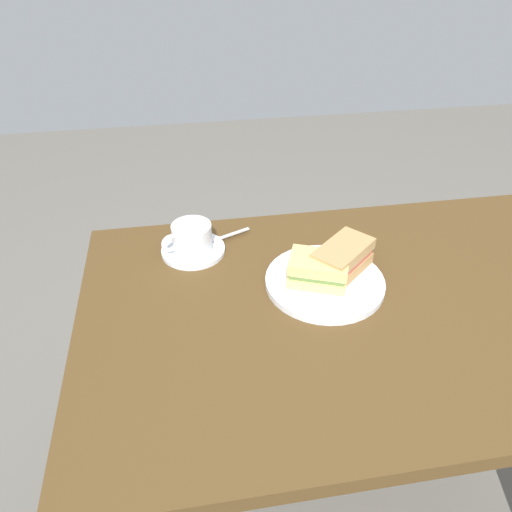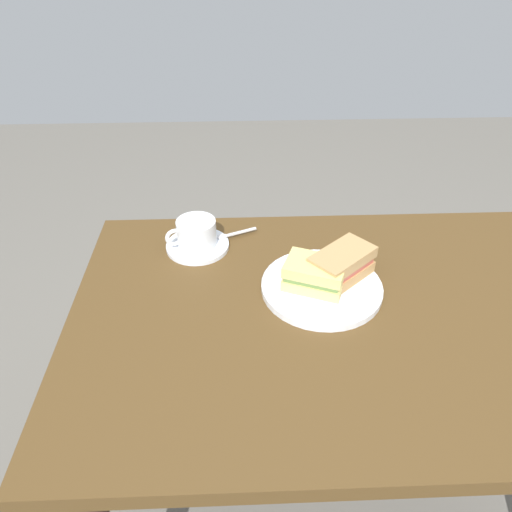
% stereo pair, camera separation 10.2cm
% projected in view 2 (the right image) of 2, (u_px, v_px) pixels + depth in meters
% --- Properties ---
extents(ground_plane, '(6.00, 6.00, 0.00)m').
position_uv_depth(ground_plane, '(327.00, 509.00, 1.37)').
color(ground_plane, '#67635B').
extents(dining_table, '(1.11, 0.69, 0.75)m').
position_uv_depth(dining_table, '(352.00, 357.00, 1.01)').
color(dining_table, '#4F371A').
rests_on(dining_table, ground_plane).
extents(sandwich_plate, '(0.24, 0.24, 0.01)m').
position_uv_depth(sandwich_plate, '(322.00, 287.00, 0.98)').
color(sandwich_plate, silver).
rests_on(sandwich_plate, dining_table).
extents(sandwich_front, '(0.14, 0.12, 0.05)m').
position_uv_depth(sandwich_front, '(315.00, 274.00, 0.96)').
color(sandwich_front, '#D4BE71').
rests_on(sandwich_front, sandwich_plate).
extents(sandwich_back, '(0.15, 0.14, 0.06)m').
position_uv_depth(sandwich_back, '(341.00, 265.00, 0.97)').
color(sandwich_back, tan).
rests_on(sandwich_back, sandwich_plate).
extents(coffee_saucer, '(0.14, 0.14, 0.01)m').
position_uv_depth(coffee_saucer, '(198.00, 246.00, 1.10)').
color(coffee_saucer, silver).
rests_on(coffee_saucer, dining_table).
extents(coffee_cup, '(0.11, 0.09, 0.06)m').
position_uv_depth(coffee_cup, '(196.00, 232.00, 1.08)').
color(coffee_cup, silver).
rests_on(coffee_cup, coffee_saucer).
extents(spoon, '(0.10, 0.05, 0.01)m').
position_uv_depth(spoon, '(230.00, 235.00, 1.12)').
color(spoon, silver).
rests_on(spoon, coffee_saucer).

